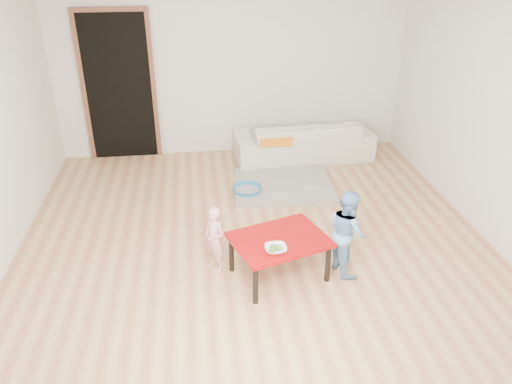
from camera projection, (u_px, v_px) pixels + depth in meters
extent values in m
cube|color=#AD734A|center=(254.00, 236.00, 5.47)|extent=(5.00, 5.00, 0.01)
cube|color=white|center=(232.00, 65.00, 7.08)|extent=(5.00, 0.02, 2.60)
cube|color=white|center=(493.00, 113.00, 5.16)|extent=(0.02, 5.00, 2.60)
imported|color=beige|center=(303.00, 140.00, 7.26)|extent=(2.02, 0.90, 0.58)
cube|color=orange|center=(274.00, 137.00, 6.92)|extent=(0.46, 0.41, 0.12)
imported|color=white|center=(276.00, 249.00, 4.45)|extent=(0.20, 0.20, 0.05)
imported|color=#FF7483|center=(214.00, 240.00, 4.78)|extent=(0.28, 0.30, 0.68)
imported|color=#609ADE|center=(347.00, 232.00, 4.74)|extent=(0.40, 0.48, 0.86)
imported|color=teal|center=(247.00, 191.00, 6.31)|extent=(0.37, 0.37, 0.12)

